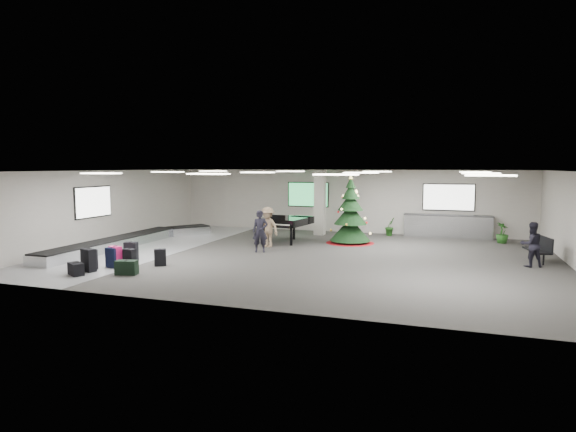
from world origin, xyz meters
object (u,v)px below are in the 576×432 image
(potted_plant_right, at_px, (502,233))
(service_counter, at_px, (448,226))
(christmas_tree, at_px, (350,220))
(potted_plant_left, at_px, (390,226))
(bench, at_px, (540,248))
(grand_piano, at_px, (285,222))
(traveler_a, at_px, (260,231))
(traveler_bench, at_px, (531,245))
(traveler_b, at_px, (268,227))
(pink_suitcase, at_px, (115,257))
(baggage_carousel, at_px, (131,240))

(potted_plant_right, bearing_deg, service_counter, 155.73)
(potted_plant_right, bearing_deg, christmas_tree, -161.80)
(service_counter, height_order, potted_plant_left, service_counter)
(bench, distance_m, potted_plant_left, 7.59)
(grand_piano, bearing_deg, traveler_a, -82.90)
(service_counter, distance_m, potted_plant_right, 2.52)
(christmas_tree, bearing_deg, traveler_bench, -24.38)
(service_counter, relative_size, potted_plant_right, 4.40)
(christmas_tree, height_order, traveler_a, christmas_tree)
(traveler_b, bearing_deg, traveler_a, -62.13)
(traveler_b, bearing_deg, traveler_bench, 15.36)
(grand_piano, bearing_deg, traveler_bench, -4.95)
(grand_piano, height_order, potted_plant_left, grand_piano)
(service_counter, bearing_deg, pink_suitcase, -134.55)
(christmas_tree, relative_size, traveler_b, 1.80)
(bench, bearing_deg, traveler_bench, -125.76)
(grand_piano, height_order, traveler_bench, traveler_bench)
(service_counter, bearing_deg, grand_piano, -151.24)
(grand_piano, relative_size, traveler_b, 1.48)
(baggage_carousel, relative_size, service_counter, 2.40)
(service_counter, bearing_deg, traveler_a, -137.04)
(bench, relative_size, traveler_a, 0.92)
(grand_piano, distance_m, traveler_bench, 9.88)
(bench, xyz_separation_m, traveler_bench, (-0.44, -1.01, 0.24))
(pink_suitcase, distance_m, potted_plant_left, 13.04)
(potted_plant_left, bearing_deg, traveler_bench, -47.77)
(grand_piano, xyz_separation_m, bench, (10.01, -1.41, -0.40))
(baggage_carousel, relative_size, traveler_bench, 6.38)
(service_counter, relative_size, traveler_a, 2.44)
(christmas_tree, xyz_separation_m, potted_plant_right, (6.36, 2.09, -0.58))
(grand_piano, distance_m, traveler_b, 1.53)
(traveler_b, relative_size, potted_plant_right, 1.83)
(service_counter, xyz_separation_m, traveler_a, (-6.98, -6.50, 0.28))
(baggage_carousel, height_order, service_counter, service_counter)
(baggage_carousel, xyz_separation_m, potted_plant_right, (15.14, 5.70, 0.25))
(traveler_bench, relative_size, potted_plant_right, 1.65)
(pink_suitcase, height_order, traveler_a, traveler_a)
(traveler_bench, bearing_deg, christmas_tree, -43.56)
(grand_piano, bearing_deg, potted_plant_right, 25.86)
(service_counter, xyz_separation_m, pink_suitcase, (-10.52, -10.69, -0.19))
(potted_plant_right, bearing_deg, traveler_b, -155.75)
(service_counter, bearing_deg, potted_plant_right, -24.27)
(pink_suitcase, xyz_separation_m, potted_plant_left, (7.86, 10.41, 0.10))
(baggage_carousel, xyz_separation_m, traveler_bench, (15.54, 0.54, 0.55))
(traveler_bench, bearing_deg, baggage_carousel, -17.19)
(service_counter, xyz_separation_m, traveler_b, (-7.13, -5.28, 0.29))
(traveler_a, bearing_deg, bench, -11.10)
(pink_suitcase, bearing_deg, potted_plant_right, 58.86)
(christmas_tree, bearing_deg, pink_suitcase, -130.49)
(service_counter, height_order, grand_piano, grand_piano)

